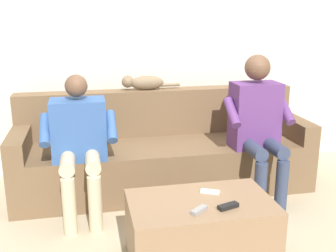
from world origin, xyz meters
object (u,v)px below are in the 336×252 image
person_left_seated (257,120)px  remote_gray (199,210)px  remote_white (210,192)px  couch (163,153)px  person_right_seated (79,138)px  coffee_table (200,231)px  cat_on_backrest (143,83)px  remote_black (228,206)px

person_left_seated → remote_gray: (0.77, 0.97, -0.25)m
remote_white → person_left_seated: bearing=-104.4°
couch → remote_gray: bearing=87.8°
person_right_seated → coffee_table: bearing=131.0°
coffee_table → person_right_seated: 1.18m
remote_gray → couch: bearing=-130.5°
person_right_seated → couch: bearing=-152.3°
couch → cat_on_backrest: bearing=-60.5°
person_right_seated → remote_white: person_right_seated is taller
person_left_seated → remote_black: (0.59, 0.96, -0.25)m
couch → remote_white: couch is taller
couch → remote_gray: couch is taller
coffee_table → cat_on_backrest: size_ratio=1.65×
coffee_table → person_left_seated: size_ratio=0.74×
couch → coffee_table: (0.00, 1.21, -0.10)m
person_left_seated → cat_on_backrest: 1.09m
person_left_seated → remote_black: person_left_seated is taller
person_right_seated → remote_white: 1.12m
coffee_table → cat_on_backrest: bearing=-84.7°
couch → person_left_seated: (-0.72, 0.38, 0.37)m
couch → remote_black: size_ratio=19.64×
cat_on_backrest → person_left_seated: bearing=144.1°
coffee_table → cat_on_backrest: (0.14, -1.45, 0.71)m
coffee_table → person_left_seated: person_left_seated is taller
person_right_seated → cat_on_backrest: (-0.59, -0.62, 0.30)m
coffee_table → person_right_seated: size_ratio=0.82×
person_left_seated → cat_on_backrest: size_ratio=2.24×
couch → person_right_seated: size_ratio=2.36×
person_left_seated → person_right_seated: 1.45m
cat_on_backrest → remote_gray: 1.67m
coffee_table → remote_white: 0.25m
coffee_table → remote_gray: remote_gray is taller
remote_gray → person_left_seated: bearing=-167.0°
couch → coffee_table: couch is taller
person_right_seated → cat_on_backrest: 0.91m
coffee_table → remote_gray: bearing=69.9°
couch → coffee_table: bearing=90.0°
remote_gray → person_right_seated: bearing=-93.7°
remote_gray → remote_black: (-0.18, -0.01, 0.00)m
person_left_seated → coffee_table: bearing=49.0°
person_left_seated → remote_white: 1.01m
couch → coffee_table: size_ratio=2.89×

